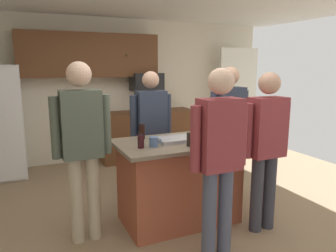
{
  "coord_description": "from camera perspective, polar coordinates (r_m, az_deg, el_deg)",
  "views": [
    {
      "loc": [
        -1.5,
        -3.17,
        1.76
      ],
      "look_at": [
        0.02,
        0.22,
        1.05
      ],
      "focal_mm": 34.37,
      "sensor_mm": 36.0,
      "label": 1
    }
  ],
  "objects": [
    {
      "name": "floor",
      "position": [
        3.92,
        1.14,
        -15.84
      ],
      "size": [
        7.04,
        7.04,
        0.0
      ],
      "primitive_type": "plane",
      "color": "#937A5B",
      "rests_on": "ground"
    },
    {
      "name": "back_wall",
      "position": [
        6.17,
        -10.05,
        6.36
      ],
      "size": [
        6.4,
        0.1,
        2.6
      ],
      "primitive_type": "cube",
      "color": "beige",
      "rests_on": "ground"
    },
    {
      "name": "french_door_window_panel",
      "position": [
        6.95,
        12.23,
        5.1
      ],
      "size": [
        0.9,
        0.06,
        2.0
      ],
      "primitive_type": "cube",
      "color": "white",
      "rests_on": "ground"
    },
    {
      "name": "cabinet_run_upper",
      "position": [
        5.88,
        -13.62,
        12.11
      ],
      "size": [
        2.4,
        0.38,
        0.75
      ],
      "color": "brown"
    },
    {
      "name": "cabinet_run_lower",
      "position": [
        6.17,
        -3.64,
        -1.48
      ],
      "size": [
        1.8,
        0.63,
        0.9
      ],
      "color": "brown",
      "rests_on": "ground"
    },
    {
      "name": "microwave_over_range",
      "position": [
        6.06,
        -3.83,
        7.84
      ],
      "size": [
        0.56,
        0.4,
        0.32
      ],
      "primitive_type": "cube",
      "color": "black"
    },
    {
      "name": "kitchen_island",
      "position": [
        3.68,
        1.94,
        -9.68
      ],
      "size": [
        1.38,
        0.85,
        0.93
      ],
      "color": "#9E4C33",
      "rests_on": "ground"
    },
    {
      "name": "person_host_foreground",
      "position": [
        2.88,
        9.03,
        -4.49
      ],
      "size": [
        0.57,
        0.23,
        1.74
      ],
      "rotation": [
        0.0,
        0.0,
        1.58
      ],
      "color": "#4C5166",
      "rests_on": "ground"
    },
    {
      "name": "person_guest_left",
      "position": [
        4.22,
        -3.01,
        0.01
      ],
      "size": [
        0.57,
        0.22,
        1.68
      ],
      "rotation": [
        0.0,
        0.0,
        -1.53
      ],
      "color": "#4C5166",
      "rests_on": "ground"
    },
    {
      "name": "person_guest_right",
      "position": [
        4.3,
        10.75,
        0.52
      ],
      "size": [
        0.57,
        0.23,
        1.73
      ],
      "rotation": [
        0.0,
        0.0,
        -2.75
      ],
      "color": "#4C5166",
      "rests_on": "ground"
    },
    {
      "name": "person_elder_center",
      "position": [
        3.48,
        16.99,
        -2.67
      ],
      "size": [
        0.57,
        0.22,
        1.69
      ],
      "rotation": [
        0.0,
        0.0,
        2.5
      ],
      "color": "#383842",
      "rests_on": "ground"
    },
    {
      "name": "person_guest_by_door",
      "position": [
        3.22,
        -14.98,
        -2.38
      ],
      "size": [
        0.57,
        0.24,
        1.79
      ],
      "rotation": [
        0.0,
        0.0,
        -0.01
      ],
      "color": "tan",
      "rests_on": "ground"
    },
    {
      "name": "mug_ceramic_white",
      "position": [
        3.29,
        -2.53,
        -2.81
      ],
      "size": [
        0.13,
        0.09,
        0.1
      ],
      "color": "#4C6B99",
      "rests_on": "kitchen_island"
    },
    {
      "name": "mug_blue_stoneware",
      "position": [
        3.65,
        7.85,
        -1.52
      ],
      "size": [
        0.13,
        0.09,
        0.11
      ],
      "color": "#4C6B99",
      "rests_on": "kitchen_island"
    },
    {
      "name": "glass_short_whisky",
      "position": [
        3.32,
        3.83,
        -2.36
      ],
      "size": [
        0.06,
        0.06,
        0.14
      ],
      "color": "black",
      "rests_on": "kitchen_island"
    },
    {
      "name": "tumbler_amber",
      "position": [
        3.57,
        9.72,
        -1.46
      ],
      "size": [
        0.07,
        0.07,
        0.16
      ],
      "color": "black",
      "rests_on": "kitchen_island"
    },
    {
      "name": "glass_pilsner",
      "position": [
        3.25,
        -4.84,
        -2.75
      ],
      "size": [
        0.07,
        0.07,
        0.13
      ],
      "color": "black",
      "rests_on": "kitchen_island"
    },
    {
      "name": "glass_dark_ale",
      "position": [
        3.64,
        -4.63,
        -1.0
      ],
      "size": [
        0.07,
        0.07,
        0.17
      ],
      "color": "black",
      "rests_on": "kitchen_island"
    },
    {
      "name": "serving_tray",
      "position": [
        3.53,
        1.6,
        -2.39
      ],
      "size": [
        0.44,
        0.3,
        0.04
      ],
      "color": "#B7B7BC",
      "rests_on": "kitchen_island"
    }
  ]
}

